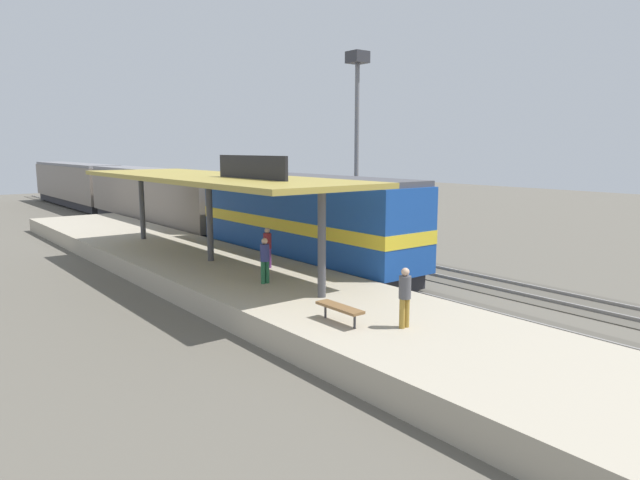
# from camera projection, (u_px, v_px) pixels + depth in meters

# --- Properties ---
(ground_plane) EXTENTS (120.00, 120.00, 0.00)m
(ground_plane) POSITION_uv_depth(u_px,v_px,m) (326.00, 262.00, 29.61)
(ground_plane) COLOR #5B564C
(track_near) EXTENTS (3.20, 110.00, 0.16)m
(track_near) POSITION_uv_depth(u_px,v_px,m) (295.00, 267.00, 28.38)
(track_near) COLOR #4E4941
(track_near) RESTS_ON ground
(track_far) EXTENTS (3.20, 110.00, 0.16)m
(track_far) POSITION_uv_depth(u_px,v_px,m) (363.00, 256.00, 31.19)
(track_far) COLOR #4E4941
(track_far) RESTS_ON ground
(platform) EXTENTS (6.00, 44.00, 0.90)m
(platform) POSITION_uv_depth(u_px,v_px,m) (211.00, 271.00, 25.51)
(platform) COLOR #A89E89
(platform) RESTS_ON ground
(station_canopy) EXTENTS (5.20, 18.00, 4.70)m
(station_canopy) POSITION_uv_depth(u_px,v_px,m) (209.00, 179.00, 24.79)
(station_canopy) COLOR #47474C
(station_canopy) RESTS_ON platform
(platform_bench) EXTENTS (0.44, 1.70, 0.50)m
(platform_bench) POSITION_uv_depth(u_px,v_px,m) (340.00, 308.00, 16.28)
(platform_bench) COLOR #333338
(platform_bench) RESTS_ON platform
(locomotive) EXTENTS (2.93, 14.43, 4.44)m
(locomotive) POSITION_uv_depth(u_px,v_px,m) (302.00, 221.00, 27.53)
(locomotive) COLOR #28282D
(locomotive) RESTS_ON track_near
(passenger_carriage_front) EXTENTS (2.90, 20.00, 4.24)m
(passenger_carriage_front) POSITION_uv_depth(u_px,v_px,m) (156.00, 198.00, 41.52)
(passenger_carriage_front) COLOR #28282D
(passenger_carriage_front) RESTS_ON track_near
(passenger_carriage_rear) EXTENTS (2.90, 20.00, 4.24)m
(passenger_carriage_rear) POSITION_uv_depth(u_px,v_px,m) (75.00, 184.00, 57.67)
(passenger_carriage_rear) COLOR #28282D
(passenger_carriage_rear) RESTS_ON track_near
(light_mast) EXTENTS (1.10, 1.10, 11.70)m
(light_mast) POSITION_uv_depth(u_px,v_px,m) (357.00, 107.00, 35.05)
(light_mast) COLOR slate
(light_mast) RESTS_ON ground
(person_waiting) EXTENTS (0.34, 0.34, 1.71)m
(person_waiting) POSITION_uv_depth(u_px,v_px,m) (405.00, 294.00, 15.78)
(person_waiting) COLOR olive
(person_waiting) RESTS_ON platform
(person_walking) EXTENTS (0.34, 0.34, 1.71)m
(person_walking) POSITION_uv_depth(u_px,v_px,m) (265.00, 258.00, 21.01)
(person_walking) COLOR #23603D
(person_walking) RESTS_ON platform
(person_boarding) EXTENTS (0.34, 0.34, 1.71)m
(person_boarding) POSITION_uv_depth(u_px,v_px,m) (267.00, 246.00, 23.72)
(person_boarding) COLOR #663375
(person_boarding) RESTS_ON platform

